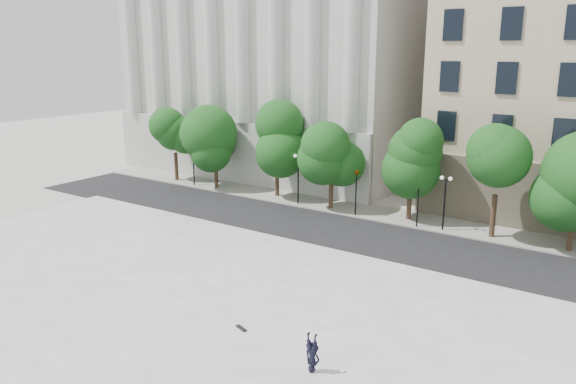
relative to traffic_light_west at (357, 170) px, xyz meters
The scene contains 11 objects.
ground 22.66m from the traffic_light_west, 86.24° to the right, with size 160.00×160.00×0.00m, color beige.
plaza 19.67m from the traffic_light_west, 85.66° to the right, with size 44.00×22.00×0.45m, color white.
street 5.87m from the traffic_light_west, 71.18° to the right, with size 60.00×8.00×0.02m, color black.
far_sidewalk 4.30m from the traffic_light_west, 49.24° to the left, with size 60.00×4.00×0.12m, color #9B988F.
building_west 24.29m from the traffic_light_west, 133.67° to the left, with size 31.50×27.65×25.60m.
traffic_light_west is the anchor object (origin of this frame).
traffic_light_east 5.01m from the traffic_light_west, ahead, with size 0.59×1.89×4.25m.
person_lying 22.91m from the traffic_light_west, 66.54° to the right, with size 0.59×0.39×1.63m, color black.
skateboard 20.48m from the traffic_light_west, 76.92° to the right, with size 0.69×0.18×0.07m, color black.
street_trees 2.28m from the traffic_light_west, 150.11° to the left, with size 39.52×5.05×7.73m.
lamp_posts 1.38m from the traffic_light_west, 15.48° to the left, with size 37.78×0.28×4.50m.
Camera 1 is at (17.76, -15.12, 12.66)m, focal length 35.00 mm.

